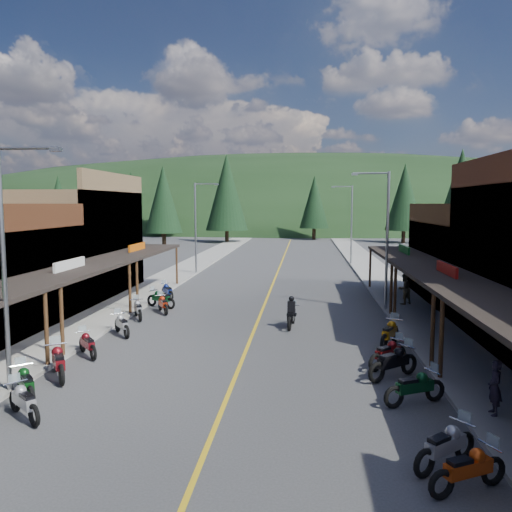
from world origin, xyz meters
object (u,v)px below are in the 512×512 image
(bike_west_11, at_px, (161,298))
(streetlight_1, at_px, (197,224))
(streetlight_0, at_px, (8,259))
(pine_2, at_px, (227,192))
(streetlight_3, at_px, (350,221))
(bike_east_8, at_px, (390,332))
(shop_west_3, at_px, (64,243))
(pine_8, at_px, (110,205))
(pine_4, at_px, (405,197))
(bike_west_9, at_px, (138,308))
(pine_1, at_px, (162,198))
(pine_7, at_px, (131,198))
(pine_0, at_px, (59,202))
(shop_east_3, at_px, (486,263))
(pine_3, at_px, (314,202))
(bike_east_4, at_px, (446,444))
(streetlight_2, at_px, (385,234))
(bike_west_7, at_px, (88,343))
(bike_west_6, at_px, (58,360))
(pedestrian_east_b, at_px, (404,289))
(bike_west_5, at_px, (26,382))
(rider_on_bike, at_px, (291,315))
(bike_east_3, at_px, (468,467))
(bike_west_12, at_px, (167,290))
(pine_5, at_px, (483,194))
(pine_11, at_px, (461,195))
(pine_10, at_px, (163,200))
(pine_9, at_px, (476,202))
(bike_west_10, at_px, (163,303))
(bike_west_4, at_px, (24,400))
(bike_east_5, at_px, (415,386))
(pedestrian_east_a, at_px, (495,387))
(bike_east_7, at_px, (388,352))
(bike_west_8, at_px, (122,324))

(bike_west_11, bearing_deg, streetlight_1, 31.25)
(streetlight_0, bearing_deg, pine_2, 92.73)
(streetlight_3, bearing_deg, bike_east_8, -91.60)
(shop_west_3, relative_size, pine_8, 1.09)
(pine_4, relative_size, bike_west_9, 6.07)
(bike_west_11, bearing_deg, shop_west_3, 92.99)
(pine_1, distance_m, pine_7, 10.00)
(pine_0, bearing_deg, bike_west_9, -59.63)
(shop_east_3, xyz_separation_m, pine_3, (-9.75, 54.70, 3.95))
(pine_3, height_order, bike_east_4, pine_3)
(streetlight_2, height_order, bike_west_7, streetlight_2)
(bike_west_6, xyz_separation_m, pedestrian_east_b, (14.67, 13.95, 0.43))
(bike_west_5, xyz_separation_m, rider_on_bike, (8.11, 10.14, 0.07))
(bike_east_3, bearing_deg, bike_west_12, -176.36)
(bike_west_6, xyz_separation_m, bike_west_7, (-0.08, 2.57, -0.10))
(pine_4, bearing_deg, pine_5, 36.87)
(pine_2, xyz_separation_m, pine_11, (30.00, -20.00, -0.80))
(pine_10, height_order, bike_west_5, pine_10)
(pine_9, height_order, bike_east_4, pine_9)
(bike_west_7, relative_size, bike_east_4, 0.93)
(pine_3, xyz_separation_m, pine_7, (-36.00, 10.00, 0.75))
(bike_west_5, bearing_deg, bike_west_12, 48.75)
(pine_1, xyz_separation_m, bike_west_10, (18.44, -63.64, -6.67))
(streetlight_3, relative_size, pine_7, 0.64)
(shop_west_3, distance_m, pine_11, 43.22)
(bike_west_4, relative_size, bike_west_9, 0.99)
(bike_east_5, bearing_deg, streetlight_3, 152.27)
(shop_east_3, relative_size, bike_east_8, 4.67)
(pine_1, height_order, pine_4, same)
(streetlight_0, xyz_separation_m, pine_0, (-33.05, 68.00, 2.02))
(streetlight_1, xyz_separation_m, bike_west_7, (0.63, -23.86, -3.90))
(shop_west_3, xyz_separation_m, pine_0, (-26.22, 50.70, 2.96))
(pine_1, bearing_deg, pine_2, -40.60)
(pine_8, bearing_deg, streetlight_2, -47.86)
(pine_4, relative_size, bike_west_12, 6.08)
(bike_east_5, height_order, pedestrian_east_a, pedestrian_east_a)
(bike_west_4, distance_m, bike_east_7, 12.53)
(pedestrian_east_a, bearing_deg, bike_west_8, -117.19)
(pine_0, distance_m, pine_2, 30.30)
(pine_11, bearing_deg, pine_4, 95.19)
(streetlight_1, relative_size, streetlight_3, 1.00)
(pine_5, relative_size, bike_west_12, 6.81)
(pine_7, height_order, bike_west_9, pine_7)
(bike_west_4, bearing_deg, pine_3, 31.96)
(bike_west_6, bearing_deg, bike_west_4, -111.99)
(streetlight_2, bearing_deg, bike_west_10, -172.55)
(streetlight_0, xyz_separation_m, bike_west_11, (0.87, 13.75, -3.85))
(shop_east_3, xyz_separation_m, pine_1, (-37.75, 58.70, 4.70))
(pine_9, distance_m, bike_west_8, 53.29)
(bike_east_4, bearing_deg, pine_0, 173.50)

